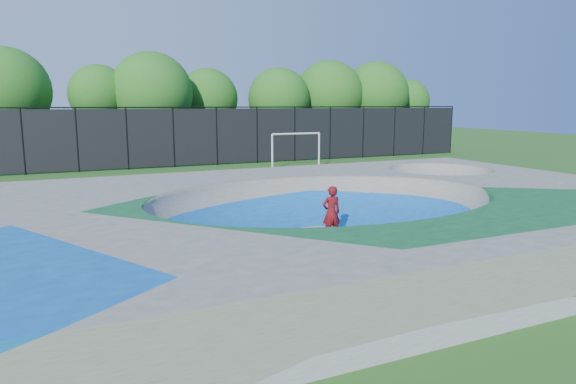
# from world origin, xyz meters

# --- Properties ---
(ground) EXTENTS (120.00, 120.00, 0.00)m
(ground) POSITION_xyz_m (0.00, 0.00, 0.00)
(ground) COLOR #225317
(ground) RESTS_ON ground
(skate_deck) EXTENTS (22.00, 14.00, 1.50)m
(skate_deck) POSITION_xyz_m (0.00, 0.00, 0.75)
(skate_deck) COLOR gray
(skate_deck) RESTS_ON ground
(skater) EXTENTS (0.64, 0.44, 1.70)m
(skater) POSITION_xyz_m (0.31, 0.23, 0.85)
(skater) COLOR red
(skater) RESTS_ON ground
(skateboard) EXTENTS (0.80, 0.31, 0.05)m
(skateboard) POSITION_xyz_m (0.31, 0.23, 0.03)
(skateboard) COLOR black
(skateboard) RESTS_ON ground
(soccer_goal) EXTENTS (3.55, 0.12, 2.35)m
(soccer_goal) POSITION_xyz_m (7.19, 17.02, 1.63)
(soccer_goal) COLOR silver
(soccer_goal) RESTS_ON ground
(fence) EXTENTS (48.09, 0.09, 4.04)m
(fence) POSITION_xyz_m (0.00, 21.00, 2.10)
(fence) COLOR black
(fence) RESTS_ON ground
(treeline) EXTENTS (51.32, 7.77, 8.06)m
(treeline) POSITION_xyz_m (2.41, 25.89, 4.85)
(treeline) COLOR #412820
(treeline) RESTS_ON ground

